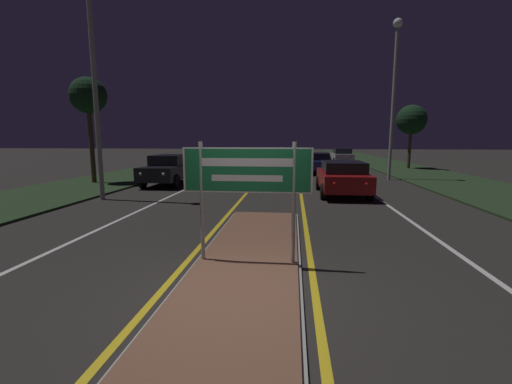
{
  "coord_description": "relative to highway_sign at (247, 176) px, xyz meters",
  "views": [
    {
      "loc": [
        0.81,
        -4.9,
        2.32
      ],
      "look_at": [
        0.0,
        2.61,
        1.16
      ],
      "focal_mm": 24.0,
      "sensor_mm": 36.0,
      "label": 1
    }
  ],
  "objects": [
    {
      "name": "edge_line_white_left",
      "position": [
        -7.2,
        23.89,
        -1.67
      ],
      "size": [
        0.1,
        70.0,
        0.01
      ],
      "color": "silver",
      "rests_on": "ground_plane"
    },
    {
      "name": "median_island",
      "position": [
        0.0,
        0.0,
        -1.63
      ],
      "size": [
        1.98,
        8.63,
        0.1
      ],
      "color": "#999993",
      "rests_on": "ground_plane"
    },
    {
      "name": "edge_line_white_right",
      "position": [
        7.2,
        23.89,
        -1.67
      ],
      "size": [
        0.1,
        70.0,
        0.01
      ],
      "color": "silver",
      "rests_on": "ground_plane"
    },
    {
      "name": "roadside_palm_right",
      "position": [
        9.88,
        22.06,
        2.13
      ],
      "size": [
        2.26,
        2.26,
        4.89
      ],
      "color": "#4C3823",
      "rests_on": "verge_right"
    },
    {
      "name": "car_approaching_0",
      "position": [
        -5.57,
        11.11,
        -0.87
      ],
      "size": [
        1.88,
        4.37,
        1.53
      ],
      "color": "black",
      "rests_on": "ground_plane"
    },
    {
      "name": "lane_line_white_right",
      "position": [
        4.2,
        23.89,
        -1.67
      ],
      "size": [
        0.12,
        70.0,
        0.01
      ],
      "color": "silver",
      "rests_on": "ground_plane"
    },
    {
      "name": "ground_plane",
      "position": [
        0.0,
        -1.11,
        -1.67
      ],
      "size": [
        160.0,
        160.0,
        0.0
      ],
      "primitive_type": "plane",
      "color": "#282623"
    },
    {
      "name": "streetlight_right_near",
      "position": [
        6.36,
        14.4,
        3.95
      ],
      "size": [
        0.51,
        0.51,
        8.82
      ],
      "color": "#9E9E99",
      "rests_on": "ground_plane"
    },
    {
      "name": "centre_line_yellow_right",
      "position": [
        1.18,
        23.89,
        -1.67
      ],
      "size": [
        0.12,
        70.0,
        0.01
      ],
      "color": "gold",
      "rests_on": "ground_plane"
    },
    {
      "name": "lane_line_white_left",
      "position": [
        -4.2,
        23.89,
        -1.67
      ],
      "size": [
        0.12,
        70.0,
        0.01
      ],
      "color": "silver",
      "rests_on": "ground_plane"
    },
    {
      "name": "highway_sign",
      "position": [
        0.0,
        0.0,
        0.0
      ],
      "size": [
        2.32,
        0.07,
        2.18
      ],
      "color": "#9E9E99",
      "rests_on": "median_island"
    },
    {
      "name": "streetlight_left_near",
      "position": [
        -6.56,
        6.42,
        3.93
      ],
      "size": [
        0.47,
        0.47,
        9.2
      ],
      "color": "#9E9E99",
      "rests_on": "ground_plane"
    },
    {
      "name": "verge_right",
      "position": [
        9.5,
        18.89,
        -1.63
      ],
      "size": [
        5.0,
        100.0,
        0.08
      ],
      "color": "#23381E",
      "rests_on": "ground_plane"
    },
    {
      "name": "centre_line_yellow_left",
      "position": [
        -1.18,
        23.89,
        -1.67
      ],
      "size": [
        0.12,
        70.0,
        0.01
      ],
      "color": "gold",
      "rests_on": "ground_plane"
    },
    {
      "name": "roadside_palm_left",
      "position": [
        -9.61,
        10.91,
        2.78
      ],
      "size": [
        1.82,
        1.82,
        5.38
      ],
      "color": "#4C3823",
      "rests_on": "verge_left"
    },
    {
      "name": "car_receding_0",
      "position": [
        2.89,
        8.6,
        -0.92
      ],
      "size": [
        1.97,
        4.32,
        1.42
      ],
      "color": "maroon",
      "rests_on": "ground_plane"
    },
    {
      "name": "car_receding_2",
      "position": [
        5.65,
        28.89,
        -0.92
      ],
      "size": [
        1.91,
        4.58,
        1.45
      ],
      "color": "#B7B7BC",
      "rests_on": "ground_plane"
    },
    {
      "name": "verge_left",
      "position": [
        -9.5,
        18.89,
        -1.63
      ],
      "size": [
        5.0,
        100.0,
        0.08
      ],
      "color": "#23381E",
      "rests_on": "ground_plane"
    },
    {
      "name": "car_receding_1",
      "position": [
        2.43,
        18.01,
        -0.91
      ],
      "size": [
        1.93,
        4.38,
        1.41
      ],
      "color": "navy",
      "rests_on": "ground_plane"
    }
  ]
}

